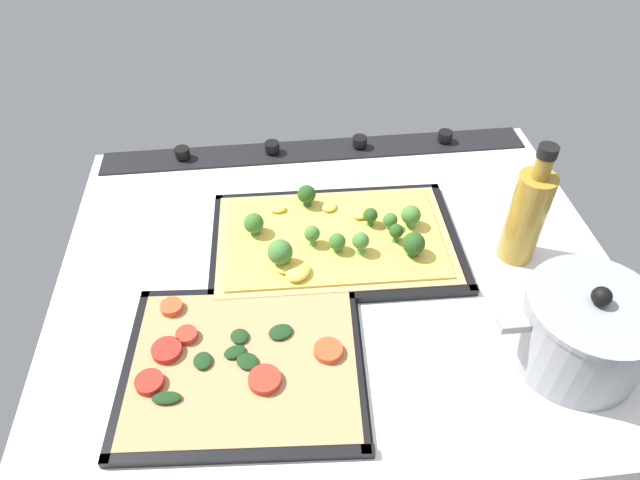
{
  "coord_description": "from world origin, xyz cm",
  "views": [
    {
      "loc": [
        9.6,
        59.39,
        62.94
      ],
      "look_at": [
        2.8,
        -0.73,
        5.72
      ],
      "focal_mm": 31.51,
      "sensor_mm": 36.0,
      "label": 1
    }
  ],
  "objects_px": {
    "broccoli_pizza": "(335,238)",
    "cooking_pot": "(583,331)",
    "oil_bottle": "(527,215)",
    "baking_tray_back": "(245,366)",
    "veggie_pizza_back": "(241,363)",
    "baking_tray_front": "(335,243)"
  },
  "relations": [
    {
      "from": "broccoli_pizza",
      "to": "veggie_pizza_back",
      "type": "bearing_deg",
      "value": 54.66
    },
    {
      "from": "cooking_pot",
      "to": "broccoli_pizza",
      "type": "bearing_deg",
      "value": -41.12
    },
    {
      "from": "broccoli_pizza",
      "to": "oil_bottle",
      "type": "distance_m",
      "value": 0.29
    },
    {
      "from": "cooking_pot",
      "to": "oil_bottle",
      "type": "relative_size",
      "value": 1.15
    },
    {
      "from": "broccoli_pizza",
      "to": "veggie_pizza_back",
      "type": "height_order",
      "value": "broccoli_pizza"
    },
    {
      "from": "baking_tray_back",
      "to": "cooking_pot",
      "type": "distance_m",
      "value": 0.44
    },
    {
      "from": "broccoli_pizza",
      "to": "cooking_pot",
      "type": "bearing_deg",
      "value": 138.88
    },
    {
      "from": "baking_tray_front",
      "to": "baking_tray_back",
      "type": "distance_m",
      "value": 0.27
    },
    {
      "from": "baking_tray_front",
      "to": "cooking_pot",
      "type": "bearing_deg",
      "value": 138.43
    },
    {
      "from": "broccoli_pizza",
      "to": "baking_tray_front",
      "type": "bearing_deg",
      "value": -101.79
    },
    {
      "from": "baking_tray_front",
      "to": "cooking_pot",
      "type": "relative_size",
      "value": 1.71
    },
    {
      "from": "cooking_pot",
      "to": "oil_bottle",
      "type": "distance_m",
      "value": 0.2
    },
    {
      "from": "broccoli_pizza",
      "to": "veggie_pizza_back",
      "type": "relative_size",
      "value": 1.23
    },
    {
      "from": "broccoli_pizza",
      "to": "oil_bottle",
      "type": "relative_size",
      "value": 1.85
    },
    {
      "from": "veggie_pizza_back",
      "to": "broccoli_pizza",
      "type": "bearing_deg",
      "value": -125.34
    },
    {
      "from": "baking_tray_back",
      "to": "veggie_pizza_back",
      "type": "xyz_separation_m",
      "value": [
        0.0,
        -0.0,
        0.01
      ]
    },
    {
      "from": "baking_tray_back",
      "to": "veggie_pizza_back",
      "type": "height_order",
      "value": "veggie_pizza_back"
    },
    {
      "from": "baking_tray_front",
      "to": "broccoli_pizza",
      "type": "bearing_deg",
      "value": 78.21
    },
    {
      "from": "veggie_pizza_back",
      "to": "baking_tray_back",
      "type": "bearing_deg",
      "value": 158.48
    },
    {
      "from": "baking_tray_front",
      "to": "cooking_pot",
      "type": "xyz_separation_m",
      "value": [
        -0.28,
        0.25,
        0.05
      ]
    },
    {
      "from": "oil_bottle",
      "to": "baking_tray_back",
      "type": "bearing_deg",
      "value": 20.86
    },
    {
      "from": "broccoli_pizza",
      "to": "cooking_pot",
      "type": "relative_size",
      "value": 1.61
    }
  ]
}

